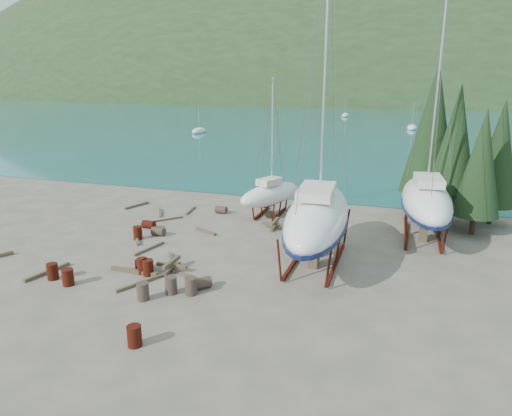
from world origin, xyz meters
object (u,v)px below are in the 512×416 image
(large_sailboat_far, at_px, (426,200))
(small_sailboat_shore, at_px, (271,194))
(large_sailboat_near, at_px, (317,215))
(worker, at_px, (311,244))

(large_sailboat_far, height_order, small_sailboat_shore, large_sailboat_far)
(large_sailboat_near, distance_m, small_sailboat_shore, 9.99)
(small_sailboat_shore, bearing_deg, large_sailboat_near, -34.75)
(large_sailboat_far, bearing_deg, worker, -141.36)
(large_sailboat_near, distance_m, large_sailboat_far, 8.79)
(large_sailboat_near, bearing_deg, small_sailboat_shore, 118.31)
(large_sailboat_far, height_order, worker, large_sailboat_far)
(large_sailboat_near, height_order, worker, large_sailboat_near)
(large_sailboat_near, height_order, small_sailboat_shore, large_sailboat_near)
(large_sailboat_near, xyz_separation_m, worker, (-0.43, 0.51, -1.93))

